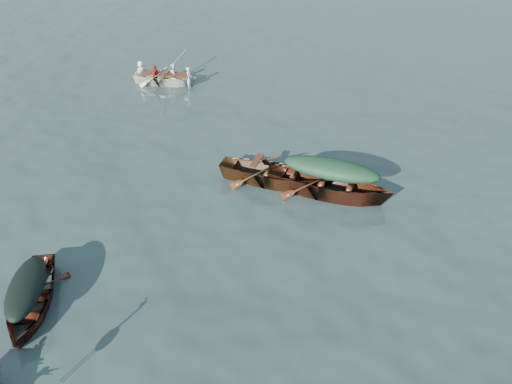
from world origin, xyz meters
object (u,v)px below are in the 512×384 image
at_px(dark_covered_boat, 33,307).
at_px(green_tarp_boat, 329,195).
at_px(rowed_boat, 166,84).
at_px(open_wooden_boat, 274,184).

xyz_separation_m(dark_covered_boat, green_tarp_boat, (5.37, 5.99, 0.00)).
bearing_deg(rowed_boat, open_wooden_boat, -139.62).
distance_m(open_wooden_boat, rowed_boat, 8.82).
relative_size(green_tarp_boat, rowed_boat, 1.27).
bearing_deg(rowed_boat, dark_covered_boat, -173.58).
bearing_deg(open_wooden_boat, dark_covered_boat, 151.36).
bearing_deg(green_tarp_boat, dark_covered_boat, 142.93).
relative_size(open_wooden_boat, rowed_boat, 1.19).
height_order(green_tarp_boat, open_wooden_boat, green_tarp_boat).
height_order(dark_covered_boat, rowed_boat, rowed_boat).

